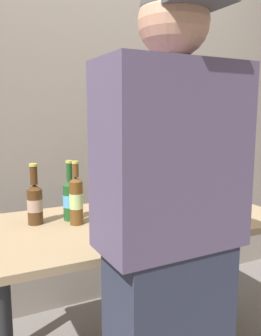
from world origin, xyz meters
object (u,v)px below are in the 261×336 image
Objects in this scene: beer_bottle_amber at (76,199)px; beer_bottle_brown at (70,198)px; beer_bottle_dark at (35,202)px; person_figure at (169,253)px; laptop at (146,200)px; coffee_mug at (224,214)px.

beer_bottle_brown is at bearing 94.95° from beer_bottle_amber.
beer_bottle_dark is 0.76m from person_figure.
coffee_mug is (0.20, -0.39, 0.00)m from laptop.
beer_bottle_dark is 0.16m from beer_bottle_brown.
beer_bottle_dark is at bearing 177.34° from beer_bottle_brown.
person_figure is (-0.30, -0.72, 0.03)m from laptop.
beer_bottle_dark is at bearing 154.97° from coffee_mug.
beer_bottle_dark reaches higher than coffee_mug.
beer_bottle_brown is (-0.43, -0.03, 0.06)m from laptop.
beer_bottle_dark is at bearing 153.01° from beer_bottle_amber.
beer_bottle_amber is (0.01, -0.08, 0.01)m from beer_bottle_brown.
beer_bottle_dark is 2.64× the size of coffee_mug.
person_figure reaches higher than coffee_mug.
beer_bottle_dark is at bearing 112.25° from person_figure.
beer_bottle_dark is at bearing -178.03° from laptop.
laptop is 1.25× the size of beer_bottle_dark.
laptop is at bearing 117.55° from coffee_mug.
beer_bottle_amber is (0.17, -0.09, 0.01)m from beer_bottle_dark.
coffee_mug is at bearing -25.03° from beer_bottle_dark.
laptop is 1.20× the size of beer_bottle_amber.
beer_bottle_dark is 0.96× the size of beer_bottle_amber.
laptop is 0.78m from person_figure.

